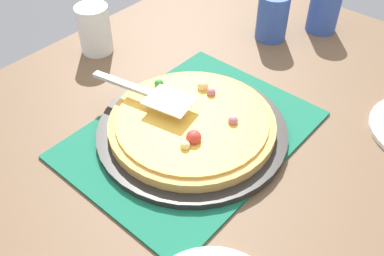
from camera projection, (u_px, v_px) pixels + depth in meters
dining_table at (192, 171)px, 0.95m from camera, size 1.40×1.00×0.75m
placemat at (192, 134)px, 0.87m from camera, size 0.48×0.36×0.01m
pizza_pan at (192, 131)px, 0.86m from camera, size 0.38×0.38×0.01m
pizza at (192, 123)px, 0.85m from camera, size 0.33×0.33×0.05m
cup_near at (324, 9)px, 1.14m from camera, size 0.08×0.08×0.12m
cup_far at (94, 29)px, 1.06m from camera, size 0.08×0.08×0.12m
cup_corner at (272, 17)px, 1.11m from camera, size 0.08×0.08×0.12m
pizza_server at (149, 93)px, 0.86m from camera, size 0.09×0.23×0.01m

